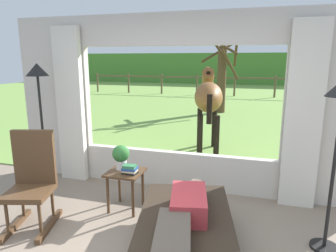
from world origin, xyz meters
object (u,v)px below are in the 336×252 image
at_px(book_stack, 130,169).
at_px(pasture_tree, 222,76).
at_px(reclining_person, 184,214).
at_px(side_table, 125,178).
at_px(horse, 208,97).
at_px(floor_lamp_left, 39,88).
at_px(rocking_chair, 32,180).
at_px(potted_plant, 121,156).
at_px(recliner_sofa, 185,240).

bearing_deg(book_stack, pasture_tree, 88.08).
xyz_separation_m(reclining_person, side_table, (-0.97, 0.85, -0.10)).
height_order(reclining_person, pasture_tree, pasture_tree).
bearing_deg(horse, floor_lamp_left, -140.96).
bearing_deg(floor_lamp_left, rocking_chair, -58.70).
height_order(floor_lamp_left, pasture_tree, pasture_tree).
xyz_separation_m(book_stack, pasture_tree, (0.26, 7.72, 0.77)).
relative_size(side_table, potted_plant, 1.63).
bearing_deg(potted_plant, side_table, -36.87).
bearing_deg(floor_lamp_left, reclining_person, -25.86).
distance_m(potted_plant, pasture_tree, 7.64).
bearing_deg(pasture_tree, side_table, -92.62).
bearing_deg(reclining_person, side_table, 126.94).
xyz_separation_m(potted_plant, horse, (0.69, 2.75, 0.45)).
bearing_deg(horse, rocking_chair, -124.28).
xyz_separation_m(reclining_person, horse, (-0.36, 3.65, 0.63)).
height_order(reclining_person, horse, horse).
bearing_deg(potted_plant, reclining_person, -40.81).
relative_size(potted_plant, book_stack, 1.63).
distance_m(rocking_chair, side_table, 1.09).
xyz_separation_m(recliner_sofa, horse, (-0.36, 3.61, 0.94)).
distance_m(recliner_sofa, reclining_person, 0.31).
xyz_separation_m(potted_plant, floor_lamp_left, (-1.39, 0.28, 0.80)).
bearing_deg(potted_plant, floor_lamp_left, 168.75).
height_order(side_table, potted_plant, potted_plant).
bearing_deg(potted_plant, book_stack, -35.03).
distance_m(potted_plant, book_stack, 0.24).
bearing_deg(book_stack, recliner_sofa, -40.01).
xyz_separation_m(rocking_chair, floor_lamp_left, (-0.59, 0.97, 0.96)).
relative_size(potted_plant, floor_lamp_left, 0.17).
xyz_separation_m(recliner_sofa, potted_plant, (-1.05, 0.86, 0.48)).
xyz_separation_m(reclining_person, floor_lamp_left, (-2.45, 1.19, 0.98)).
relative_size(side_table, horse, 0.29).
bearing_deg(reclining_person, potted_plant, 127.25).
height_order(side_table, horse, horse).
height_order(recliner_sofa, rocking_chair, rocking_chair).
relative_size(recliner_sofa, side_table, 3.56).
bearing_deg(book_stack, side_table, 146.67).
relative_size(horse, pasture_tree, 0.69).
bearing_deg(rocking_chair, recliner_sofa, -21.03).
bearing_deg(floor_lamp_left, side_table, -12.89).
xyz_separation_m(floor_lamp_left, pasture_tree, (1.82, 7.33, -0.16)).
distance_m(reclining_person, book_stack, 1.18).
bearing_deg(horse, potted_plant, -114.90).
xyz_separation_m(rocking_chair, potted_plant, (0.80, 0.69, 0.16)).
height_order(recliner_sofa, pasture_tree, pasture_tree).
xyz_separation_m(reclining_person, pasture_tree, (-0.62, 8.51, 0.82)).
bearing_deg(rocking_chair, side_table, 19.68).
bearing_deg(floor_lamp_left, pasture_tree, 76.02).
xyz_separation_m(potted_plant, book_stack, (0.17, -0.12, -0.13)).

